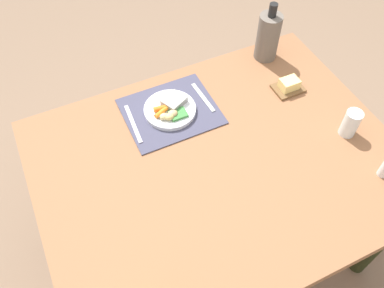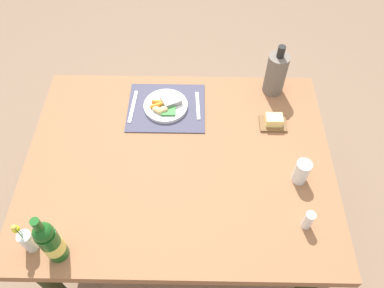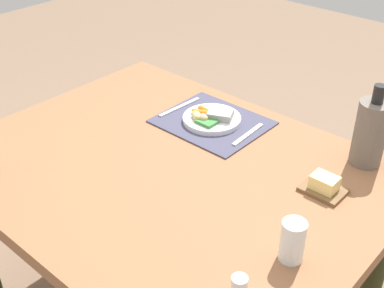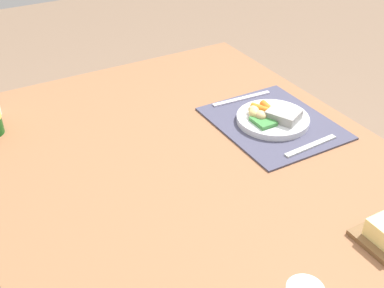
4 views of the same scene
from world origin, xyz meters
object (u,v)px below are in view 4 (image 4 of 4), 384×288
Objects in this scene: dining_table at (196,191)px; knife at (242,99)px; dinner_plate at (272,118)px; fork at (311,146)px.

knife is at bearing -52.32° from dining_table.
knife is at bearing -1.08° from dinner_plate.
knife reaches higher than dining_table.
knife is at bearing -1.27° from fork.
dining_table is 7.53× the size of fork.
dinner_plate is at bearing -76.42° from dining_table.
dinner_plate reaches higher than fork.
fork is at bearing -174.57° from knife.
fork is at bearing -174.90° from dinner_plate.
knife is (0.24, -0.31, 0.10)m from dining_table.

